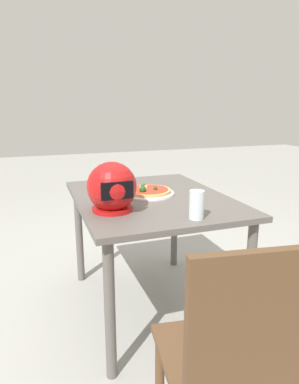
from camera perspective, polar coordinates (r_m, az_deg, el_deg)
ground_plane at (r=2.28m, az=0.22°, el=-18.46°), size 14.00×14.00×0.00m
dining_table at (r=2.01m, az=0.23°, el=-3.10°), size 0.85×1.09×0.72m
pizza_plate at (r=2.02m, az=-0.23°, el=-0.23°), size 0.31×0.31×0.01m
pizza at (r=2.02m, az=-0.28°, el=0.25°), size 0.27×0.27×0.05m
motorcycle_helmet at (r=1.70m, az=-6.31°, el=0.70°), size 0.25×0.25×0.25m
drinking_glass at (r=1.60m, az=7.89°, el=-2.14°), size 0.07×0.07×0.14m
chair_far at (r=1.16m, az=14.22°, el=-25.55°), size 0.45×0.45×0.90m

